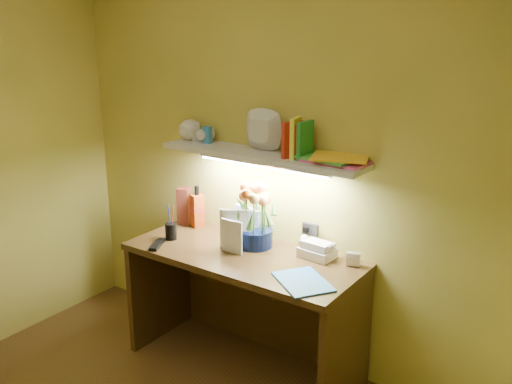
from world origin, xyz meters
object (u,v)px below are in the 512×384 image
desk (243,311)px  telephone (317,248)px  desk_clock (353,259)px  flower_bouquet (255,217)px  whisky_bottle (197,206)px

desk → telephone: (0.38, 0.20, 0.43)m
telephone → desk_clock: size_ratio=2.50×
flower_bouquet → telephone: (0.39, 0.06, -0.13)m
desk → whisky_bottle: whisky_bottle is taller
telephone → whisky_bottle: 0.89m
whisky_bottle → desk: bearing=-21.0°
desk → whisky_bottle: 0.75m
desk → flower_bouquet: 0.58m
telephone → desk: bearing=-148.5°
desk → flower_bouquet: bearing=93.4°
desk_clock → desk: bearing=-177.8°
desk → flower_bouquet: size_ratio=3.77×
flower_bouquet → desk_clock: flower_bouquet is taller
telephone → desk_clock: 0.22m
desk → telephone: telephone is taller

